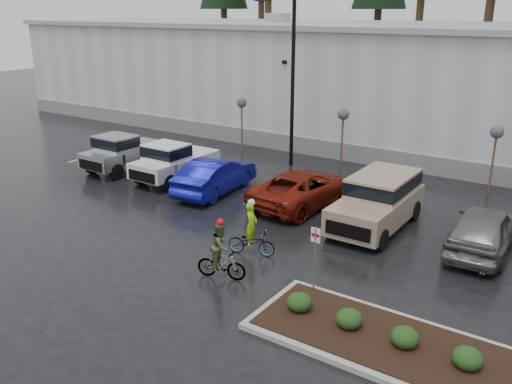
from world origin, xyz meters
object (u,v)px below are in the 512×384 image
Objects in this scene: car_red at (304,188)px; car_blue at (215,176)px; suv_tan at (376,203)px; pickup_white at (179,160)px; cyclist_olive at (221,257)px; lamppost at (293,58)px; fire_lane_sign at (315,252)px; cyclist_hivis at (251,237)px; pickup_silver at (130,150)px; sapling_east at (497,136)px; sapling_mid at (343,118)px; car_grey at (484,229)px; sapling_west at (242,106)px.

car_blue is at bearing 16.26° from car_red.
car_red is 1.08× the size of suv_tan.
car_blue is at bearing -13.80° from pickup_white.
car_red is 2.73× the size of cyclist_olive.
lamppost is 14.78m from fire_lane_sign.
cyclist_olive reaches higher than pickup_white.
cyclist_hivis is (-3.15, 1.30, -0.76)m from fire_lane_sign.
cyclist_hivis is at bearing 105.44° from car_red.
suv_tan is (7.27, -5.84, -4.66)m from lamppost.
fire_lane_sign is 15.94m from pickup_silver.
cyclist_olive is (-2.39, -6.65, -0.27)m from suv_tan.
pickup_silver is at bearing 156.13° from fire_lane_sign.
suv_tan is at bearing 174.33° from car_blue.
sapling_mid is at bearing 180.00° from sapling_east.
car_blue is at bearing -113.56° from sapling_mid.
pickup_white is (-11.14, 6.56, -0.43)m from fire_lane_sign.
pickup_white is (3.43, 0.11, 0.00)m from pickup_silver.
car_grey is at bearing -27.01° from lamppost.
fire_lane_sign is 7.90m from car_red.
sapling_mid is at bearing 46.91° from pickup_white.
sapling_east is at bearing 20.74° from pickup_silver.
lamppost is 10.42m from suv_tan.
lamppost is 7.80m from pickup_white.
sapling_west reaches higher than pickup_white.
fire_lane_sign is (11.80, -12.80, -1.32)m from sapling_west.
sapling_east is 14.56m from cyclist_olive.
car_red is (1.16, -6.11, -1.96)m from sapling_mid.
lamppost is 4.00m from sapling_mid.
sapling_west is at bearing 96.01° from pickup_white.
sapling_west is 9.99m from car_red.
sapling_east reaches higher than cyclist_olive.
lamppost is 13.46m from car_grey.
sapling_west is 1.57× the size of cyclist_hivis.
pickup_white is at bearing 149.53° from fire_lane_sign.
cyclist_olive is (1.22, -7.38, -0.01)m from car_red.
cyclist_hivis is (8.65, -11.50, -2.09)m from sapling_west.
sapling_west is 6.50m from sapling_mid.
car_blue is (6.25, -0.59, -0.17)m from pickup_silver.
cyclist_hivis is (-5.35, -11.50, -2.09)m from sapling_east.
suv_tan is (-2.73, -6.84, -1.70)m from sapling_east.
car_grey is 8.11m from cyclist_hivis.
pickup_white reaches higher than car_red.
car_grey is (17.96, -0.35, -0.16)m from pickup_silver.
car_grey is (3.39, 6.10, -0.58)m from fire_lane_sign.
car_blue is at bearing -95.06° from lamppost.
lamppost is at bearing -28.67° from car_grey.
car_red is at bearing 1.14° from pickup_white.
car_red is 2.72× the size of cyclist_hivis.
lamppost reaches higher than suv_tan.
car_grey is (14.53, -0.46, -0.16)m from pickup_white.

